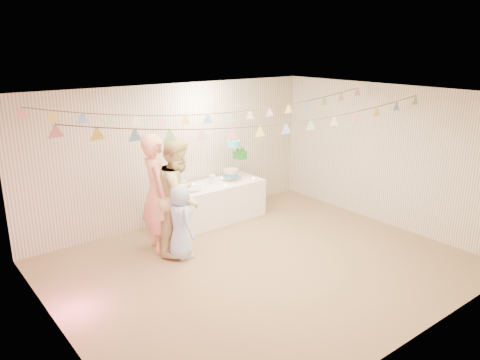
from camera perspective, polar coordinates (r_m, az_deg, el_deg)
floor at (r=7.35m, az=2.65°, el=-10.32°), size 6.00×6.00×0.00m
ceiling at (r=6.60m, az=2.95°, el=10.26°), size 6.00×6.00×0.00m
back_wall at (r=8.84m, az=-7.83°, el=3.17°), size 6.00×6.00×0.00m
front_wall at (r=5.35m, az=20.65°, el=-6.77°), size 6.00×6.00×0.00m
left_wall at (r=5.51m, az=-21.76°, el=-6.19°), size 5.00×5.00×0.00m
right_wall at (r=9.05m, az=17.38°, el=2.87°), size 5.00×5.00×0.00m
table at (r=8.99m, az=-3.15°, el=-2.70°), size 1.94×0.78×0.73m
cake_stand at (r=9.11m, az=-0.57°, el=2.75°), size 0.71×0.42×0.80m
cake_bottom at (r=9.06m, az=-1.09°, el=0.61°), size 0.31×0.31×0.15m
cake_middle at (r=9.30m, az=-0.03°, el=2.76°), size 0.27×0.27×0.22m
cake_top_tier at (r=9.00m, az=-0.76°, el=4.06°), size 0.25×0.25×0.19m
platter at (r=8.54m, az=-5.94°, el=-1.00°), size 0.36×0.36×0.02m
posy at (r=8.88m, az=-3.41°, el=0.27°), size 0.15×0.15×0.17m
person_adult_a at (r=7.64m, az=-10.13°, el=-1.59°), size 0.62×0.80×1.95m
person_adult_b at (r=7.54m, az=-7.42°, el=-1.91°), size 1.17×1.14×1.90m
person_child at (r=7.42m, az=-7.28°, el=-5.01°), size 0.43×0.63×1.22m
bunting_back at (r=7.49m, az=-2.65°, el=9.08°), size 5.60×1.10×0.40m
bunting_front at (r=6.49m, az=4.08°, el=7.64°), size 5.60×0.90×0.36m
tealight_0 at (r=8.34m, az=-7.12°, el=-1.61°), size 0.04×0.04×0.03m
tealight_1 at (r=8.83m, az=-5.72°, el=-0.53°), size 0.04×0.04×0.03m
tealight_2 at (r=8.75m, az=-1.83°, el=-0.60°), size 0.04×0.04×0.03m
tealight_3 at (r=9.23m, az=-2.19°, el=0.31°), size 0.04×0.04×0.03m
tealight_4 at (r=9.21m, az=1.64°, el=0.27°), size 0.04×0.04×0.03m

